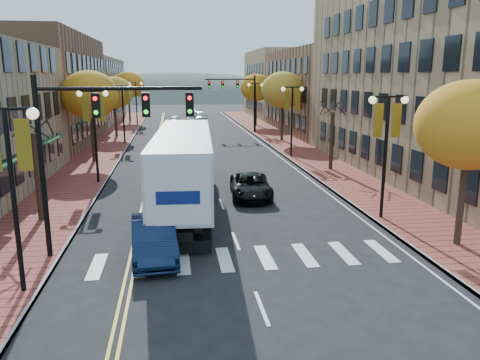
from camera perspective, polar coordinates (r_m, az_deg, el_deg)
name	(u,v)px	position (r m, az deg, el deg)	size (l,w,h in m)	color
ground	(251,280)	(16.65, 1.34, -12.13)	(200.00, 200.00, 0.00)	black
sidewalk_left	(108,146)	(48.34, -15.78, 3.97)	(4.00, 85.00, 0.15)	brown
sidewalk_right	(285,143)	(49.27, 5.49, 4.54)	(4.00, 85.00, 0.15)	brown
building_left_mid	(28,90)	(52.95, -24.39, 9.95)	(12.00, 24.00, 11.00)	brown
building_left_far	(77,90)	(77.31, -19.24, 10.32)	(12.00, 26.00, 9.50)	#9E8966
building_right_near	(475,68)	(37.38, 26.73, 12.15)	(15.00, 28.00, 15.00)	#997F5B
building_right_mid	(342,91)	(60.69, 12.35, 10.50)	(15.00, 24.00, 10.00)	brown
building_right_far	(297,84)	(81.67, 6.93, 11.53)	(15.00, 20.00, 11.00)	#9E8966
tree_left_a	(38,177)	(24.27, -23.45, 0.36)	(0.28, 0.28, 4.20)	#382619
tree_left_b	(90,95)	(39.47, -17.84, 9.84)	(4.48, 4.48, 7.21)	#382619
tree_left_c	(114,93)	(55.32, -15.10, 10.24)	(4.16, 4.16, 6.69)	#382619
tree_left_d	(128,85)	(73.21, -13.47, 11.24)	(4.61, 4.61, 7.42)	#382619
tree_right_a	(469,125)	(20.54, 26.16, 6.00)	(4.16, 4.16, 6.69)	#382619
tree_right_b	(332,141)	(35.18, 11.10, 4.70)	(0.28, 0.28, 4.20)	#382619
tree_right_c	(283,90)	(50.27, 5.22, 10.86)	(4.48, 4.48, 7.21)	#382619
tree_right_d	(256,88)	(65.94, 1.97, 11.18)	(4.35, 4.35, 7.00)	#382619
lamp_left_a	(10,165)	(15.95, -26.22, 1.65)	(1.96, 0.36, 6.05)	black
lamp_left_b	(94,118)	(31.42, -17.36, 7.19)	(1.96, 0.36, 6.05)	black
lamp_left_c	(123,102)	(49.23, -14.11, 9.16)	(1.96, 0.36, 6.05)	black
lamp_left_d	(136,95)	(67.14, -12.57, 10.07)	(1.96, 0.36, 6.05)	black
lamp_right_a	(387,133)	(23.33, 17.43, 5.47)	(1.96, 0.36, 6.05)	black
lamp_right_b	(292,108)	(40.26, 6.37, 8.76)	(1.96, 0.36, 6.05)	black
lamp_right_c	(255,98)	(57.84, 1.89, 9.99)	(1.96, 0.36, 6.05)	black
traffic_mast_near	(93,132)	(18.26, -17.50, 5.61)	(6.10, 0.35, 7.00)	black
traffic_mast_far	(239,93)	(57.50, -0.13, 10.61)	(6.10, 0.34, 7.00)	black
semi_truck	(185,161)	(25.65, -6.75, 2.33)	(3.59, 16.69, 4.14)	black
navy_sedan	(154,238)	(18.67, -10.46, -6.95)	(1.65, 4.74, 1.56)	#0D1A36
black_suv	(251,186)	(27.21, 1.31, -0.73)	(2.26, 4.89, 1.36)	black
car_far_white	(175,120)	(68.17, -7.90, 7.23)	(1.58, 3.93, 1.34)	silver
car_far_silver	(201,117)	(72.84, -4.78, 7.65)	(1.89, 4.64, 1.35)	#98979E
car_far_oncoming	(198,112)	(81.37, -5.19, 8.20)	(1.53, 4.39, 1.45)	#AEAFB6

